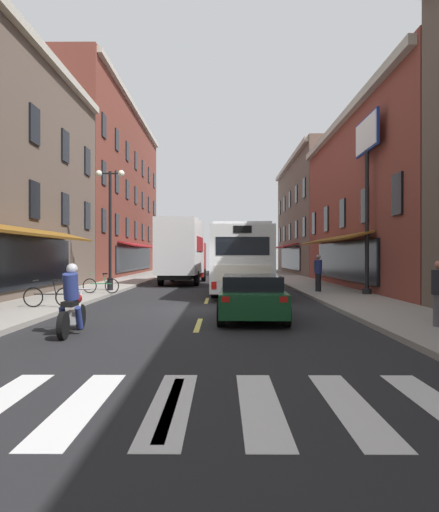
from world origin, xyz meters
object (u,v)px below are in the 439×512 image
(bicycle_mid, at_px, (101,285))
(street_lamp_twin, at_px, (110,224))
(billboard_sign, at_px, (367,158))
(motorcycle_rider, at_px, (72,304))
(pedestrian_near, at_px, (318,272))
(transit_bus, at_px, (241,259))
(pedestrian_far, at_px, (439,293))
(sedan_near, at_px, (252,296))
(bicycle_near, at_px, (49,296))
(box_truck, at_px, (183,252))
(sedan_mid, at_px, (192,268))

(bicycle_mid, relative_size, street_lamp_twin, 0.29)
(billboard_sign, distance_m, bicycle_mid, 13.18)
(bicycle_mid, bearing_deg, billboard_sign, -1.48)
(motorcycle_rider, xyz_separation_m, pedestrian_near, (8.07, 11.17, 0.36))
(transit_bus, distance_m, pedestrian_far, 12.87)
(sedan_near, bearing_deg, pedestrian_near, 66.38)
(motorcycle_rider, xyz_separation_m, bicycle_near, (-2.19, 4.38, -0.21))
(sedan_near, height_order, pedestrian_far, pedestrian_far)
(sedan_near, bearing_deg, bicycle_mid, 130.93)
(billboard_sign, relative_size, motorcycle_rider, 3.78)
(box_truck, height_order, pedestrian_far, box_truck)
(bicycle_near, xyz_separation_m, pedestrian_far, (10.90, -4.02, 0.45))
(pedestrian_far, distance_m, street_lamp_twin, 15.84)
(box_truck, bearing_deg, street_lamp_twin, -112.25)
(box_truck, relative_size, pedestrian_near, 4.56)
(billboard_sign, distance_m, street_lamp_twin, 12.42)
(sedan_mid, xyz_separation_m, bicycle_near, (-3.00, -25.10, -0.21))
(transit_bus, distance_m, pedestrian_near, 3.91)
(box_truck, bearing_deg, transit_bus, -61.64)
(bicycle_mid, xyz_separation_m, street_lamp_twin, (-0.02, 1.78, 2.88))
(pedestrian_far, bearing_deg, transit_bus, -160.15)
(sedan_mid, bearing_deg, motorcycle_rider, -91.57)
(bicycle_near, distance_m, street_lamp_twin, 7.94)
(sedan_near, height_order, bicycle_mid, sedan_near)
(sedan_mid, xyz_separation_m, street_lamp_twin, (-2.81, -17.70, 2.68))
(sedan_mid, bearing_deg, sedan_near, -82.45)
(sedan_near, bearing_deg, box_truck, 101.86)
(box_truck, xyz_separation_m, street_lamp_twin, (-2.94, -7.19, 1.30))
(sedan_mid, relative_size, motorcycle_rider, 2.24)
(billboard_sign, xyz_separation_m, street_lamp_twin, (-11.92, 2.09, -2.78))
(sedan_mid, bearing_deg, bicycle_mid, -98.15)
(sedan_near, height_order, bicycle_near, sedan_near)
(bicycle_near, bearing_deg, pedestrian_near, 33.48)
(pedestrian_far, bearing_deg, bicycle_near, -109.81)
(transit_bus, xyz_separation_m, pedestrian_near, (3.63, -1.31, -0.61))
(transit_bus, distance_m, sedan_near, 9.85)
(pedestrian_far, bearing_deg, billboard_sign, 173.04)
(transit_bus, height_order, motorcycle_rider, transit_bus)
(billboard_sign, bearing_deg, transit_bus, 153.01)
(pedestrian_near, bearing_deg, billboard_sign, 135.58)
(sedan_mid, bearing_deg, pedestrian_near, -68.38)
(motorcycle_rider, height_order, bicycle_near, motorcycle_rider)
(billboard_sign, bearing_deg, sedan_near, -128.46)
(box_truck, relative_size, sedan_near, 1.79)
(transit_bus, relative_size, bicycle_mid, 6.61)
(sedan_near, relative_size, bicycle_near, 2.60)
(bicycle_mid, distance_m, pedestrian_far, 14.40)
(billboard_sign, distance_m, box_truck, 13.54)
(transit_bus, relative_size, box_truck, 1.42)
(sedan_near, distance_m, motorcycle_rider, 5.12)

